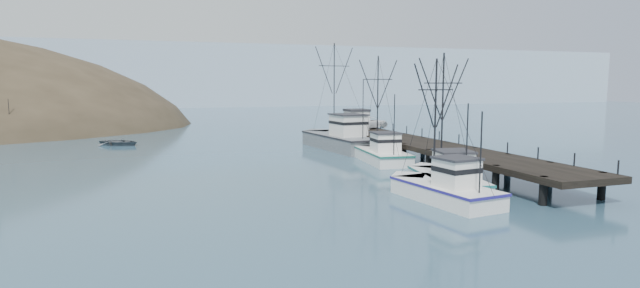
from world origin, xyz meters
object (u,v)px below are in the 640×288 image
(pickup_truck, at_px, (370,123))
(trawler_near, at_px, (445,179))
(trawler_mid, at_px, (442,189))
(pier, at_px, (426,146))
(trawler_far, at_px, (380,154))
(pier_shed, at_px, (357,119))
(motorboat, at_px, (120,145))
(work_vessel, at_px, (340,139))

(pickup_truck, bearing_deg, trawler_near, 143.50)
(trawler_near, distance_m, trawler_mid, 4.00)
(trawler_mid, bearing_deg, pier, 63.13)
(pier, relative_size, trawler_mid, 4.21)
(trawler_far, bearing_deg, pier, -18.09)
(pier, height_order, pier_shed, pier_shed)
(pickup_truck, xyz_separation_m, motorboat, (-33.67, 7.77, -2.83))
(motorboat, bearing_deg, pier_shed, -66.82)
(pier_shed, height_order, pickup_truck, pier_shed)
(trawler_mid, xyz_separation_m, pickup_truck, (9.88, 34.54, 2.01))
(trawler_far, xyz_separation_m, motorboat, (-27.53, 24.26, -0.82))
(work_vessel, height_order, motorboat, work_vessel)
(pier, distance_m, trawler_mid, 18.56)
(trawler_near, bearing_deg, motorboat, 123.77)
(trawler_near, bearing_deg, trawler_mid, -125.89)
(trawler_mid, xyz_separation_m, motorboat, (-23.79, 42.31, -0.82))
(work_vessel, bearing_deg, trawler_near, -92.37)
(trawler_mid, distance_m, work_vessel, 29.75)
(work_vessel, relative_size, pier_shed, 5.28)
(pier, relative_size, trawler_far, 3.78)
(pier_shed, distance_m, pickup_truck, 2.10)
(pier, height_order, trawler_mid, trawler_mid)
(trawler_far, xyz_separation_m, pier_shed, (4.12, 16.49, 2.60))
(work_vessel, relative_size, pickup_truck, 2.83)
(trawler_far, bearing_deg, pier_shed, 75.98)
(pier_shed, relative_size, motorboat, 0.56)
(pier_shed, bearing_deg, work_vessel, -131.55)
(trawler_near, relative_size, trawler_far, 0.95)
(pier_shed, xyz_separation_m, pickup_truck, (2.02, 0.00, -0.59))
(pier_shed, bearing_deg, pickup_truck, 0.00)
(trawler_far, distance_m, pier_shed, 17.19)
(trawler_near, relative_size, work_vessel, 0.65)
(work_vessel, bearing_deg, pickup_truck, 37.77)
(pier_shed, bearing_deg, pier, -88.35)
(trawler_near, bearing_deg, pier_shed, 80.00)
(trawler_mid, relative_size, motorboat, 1.84)
(trawler_mid, distance_m, motorboat, 48.55)
(pier, xyz_separation_m, trawler_mid, (-8.38, -16.54, -0.87))
(work_vessel, bearing_deg, trawler_far, -88.45)
(trawler_far, bearing_deg, pickup_truck, 69.58)
(trawler_near, xyz_separation_m, trawler_far, (1.40, 14.82, 0.00))
(motorboat, bearing_deg, trawler_near, -109.26)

